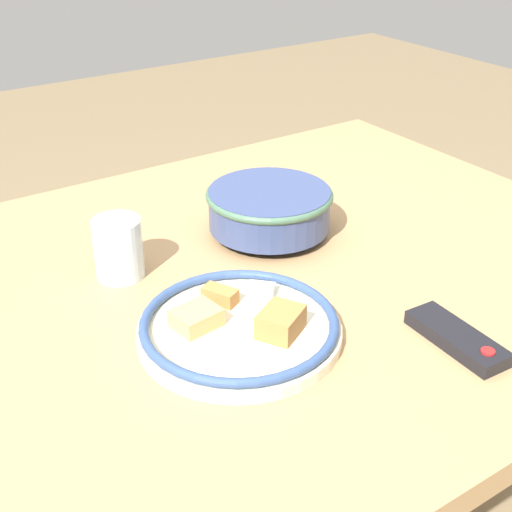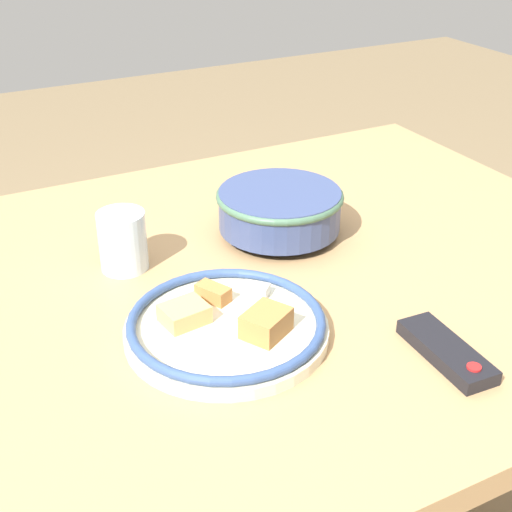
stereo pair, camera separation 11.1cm
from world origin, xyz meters
name	(u,v)px [view 2 (the right image)]	position (x,y,z in m)	size (l,w,h in m)	color
dining_table	(225,322)	(0.00, 0.00, 0.68)	(1.43, 1.01, 0.76)	tan
noodle_bowl	(280,209)	(-0.16, -0.10, 0.81)	(0.22, 0.22, 0.08)	#384775
food_plate	(227,325)	(0.06, 0.13, 0.78)	(0.29, 0.29, 0.05)	beige
tv_remote	(446,351)	(-0.18, 0.32, 0.77)	(0.06, 0.16, 0.02)	black
drinking_glass	(123,241)	(0.12, -0.12, 0.81)	(0.08, 0.08, 0.10)	silver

